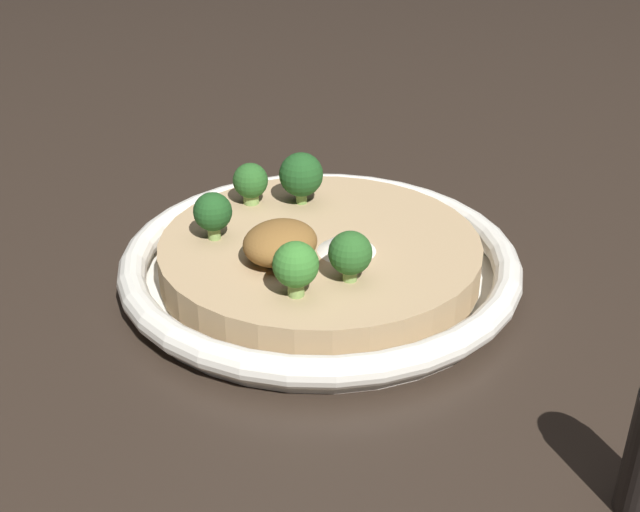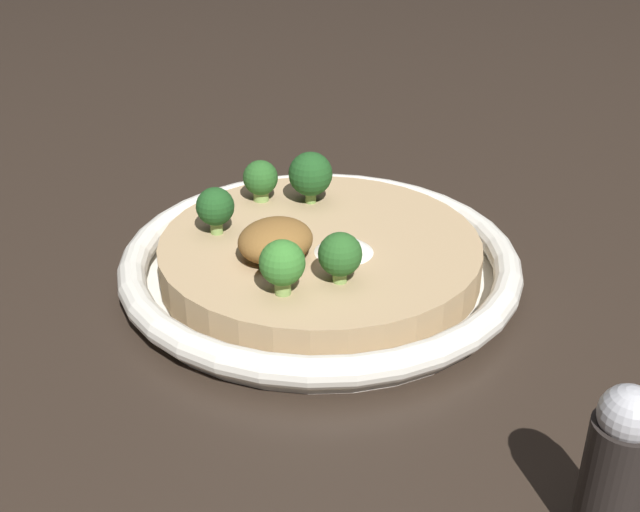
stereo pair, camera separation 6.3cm
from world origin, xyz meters
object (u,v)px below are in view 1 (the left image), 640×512
object	(u,v)px
risotto_bowl	(320,260)
broccoli_front	(350,254)
broccoli_left	(296,266)
broccoli_back	(301,175)
broccoli_back_left	(213,213)
broccoli_back_right	(250,182)

from	to	relation	value
risotto_bowl	broccoli_front	xyz separation A→B (m)	(-0.03, -0.06, 0.04)
risotto_bowl	broccoli_left	distance (m)	0.09
broccoli_back	broccoli_back_left	bearing A→B (deg)	175.91
risotto_bowl	broccoli_back_left	world-z (taller)	broccoli_back_left
broccoli_left	broccoli_back	bearing A→B (deg)	41.11
broccoli_back_left	broccoli_back_right	xyz separation A→B (m)	(0.06, 0.03, -0.00)
broccoli_left	broccoli_front	world-z (taller)	broccoli_left
broccoli_back	broccoli_back_left	size ratio (longest dim) A/B	1.17
broccoli_back_right	risotto_bowl	bearing A→B (deg)	-97.64
risotto_bowl	broccoli_back	world-z (taller)	broccoli_back
risotto_bowl	broccoli_front	size ratio (longest dim) A/B	8.38
risotto_bowl	broccoli_back_right	xyz separation A→B (m)	(0.01, 0.09, 0.04)
broccoli_back	broccoli_left	size ratio (longest dim) A/B	1.11
broccoli_back_left	risotto_bowl	bearing A→B (deg)	-50.33
broccoli_back_right	broccoli_left	bearing A→B (deg)	-122.91
broccoli_left	risotto_bowl	bearing A→B (deg)	29.99
risotto_bowl	broccoli_back_right	size ratio (longest dim) A/B	8.79
broccoli_back_left	broccoli_back_right	size ratio (longest dim) A/B	1.07
broccoli_back_left	broccoli_left	size ratio (longest dim) A/B	0.95
risotto_bowl	broccoli_back_left	distance (m)	0.09
broccoli_back	broccoli_back_left	xyz separation A→B (m)	(-0.09, 0.01, -0.00)
broccoli_back_right	broccoli_left	xyz separation A→B (m)	(-0.08, -0.13, 0.00)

